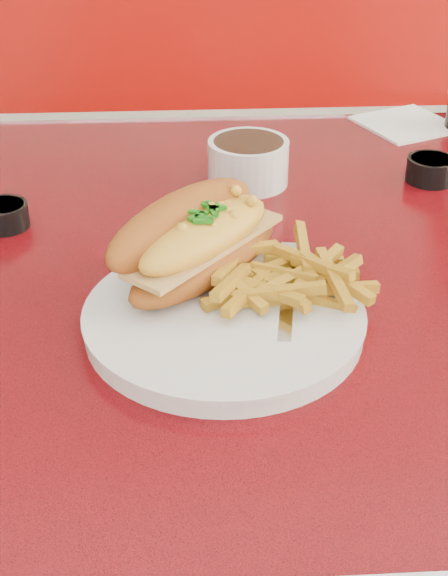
{
  "coord_description": "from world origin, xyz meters",
  "views": [
    {
      "loc": [
        -0.15,
        -0.69,
        1.16
      ],
      "look_at": [
        -0.12,
        -0.13,
        0.81
      ],
      "focal_mm": 50.0,
      "sensor_mm": 36.0,
      "label": 1
    }
  ],
  "objects": [
    {
      "name": "sauce_cup_right",
      "position": [
        0.14,
        0.16,
        0.79
      ],
      "size": [
        0.07,
        0.07,
        0.03
      ],
      "rotation": [
        0.0,
        0.0,
        0.35
      ],
      "color": "black",
      "rests_on": "diner_table"
    },
    {
      "name": "fries_pile",
      "position": [
        -0.07,
        -0.09,
        0.8
      ],
      "size": [
        0.15,
        0.14,
        0.03
      ],
      "primitive_type": null,
      "rotation": [
        0.0,
        0.0,
        0.32
      ],
      "color": "gold",
      "rests_on": "dinner_plate"
    },
    {
      "name": "sauce_cup_left",
      "position": [
        -0.33,
        0.07,
        0.78
      ],
      "size": [
        0.06,
        0.06,
        0.03
      ],
      "rotation": [
        0.0,
        0.0,
        -0.33
      ],
      "color": "black",
      "rests_on": "diner_table"
    },
    {
      "name": "diner_table",
      "position": [
        0.0,
        0.0,
        0.61
      ],
      "size": [
        1.23,
        0.83,
        0.77
      ],
      "color": "#B80B14",
      "rests_on": "ground"
    },
    {
      "name": "mac_hoagie",
      "position": [
        -0.14,
        -0.06,
        0.82
      ],
      "size": [
        0.19,
        0.2,
        0.08
      ],
      "rotation": [
        0.0,
        0.0,
        0.85
      ],
      "color": "#A4541A",
      "rests_on": "dinner_plate"
    },
    {
      "name": "paper_napkin",
      "position": [
        0.16,
        0.34,
        0.77
      ],
      "size": [
        0.15,
        0.15,
        0.0
      ],
      "primitive_type": "cube",
      "rotation": [
        0.0,
        0.0,
        0.41
      ],
      "color": "white",
      "rests_on": "diner_table"
    },
    {
      "name": "booth_bench_far",
      "position": [
        0.0,
        0.81,
        0.29
      ],
      "size": [
        1.2,
        0.51,
        0.9
      ],
      "color": "#A5100B",
      "rests_on": "ground"
    },
    {
      "name": "dinner_plate",
      "position": [
        -0.12,
        -0.13,
        0.78
      ],
      "size": [
        0.25,
        0.25,
        0.02
      ],
      "rotation": [
        0.0,
        0.0,
        0.06
      ],
      "color": "silver",
      "rests_on": "diner_table"
    },
    {
      "name": "fork",
      "position": [
        -0.06,
        -0.09,
        0.79
      ],
      "size": [
        0.04,
        0.17,
        0.0
      ],
      "rotation": [
        0.0,
        0.0,
        1.4
      ],
      "color": "silver",
      "rests_on": "dinner_plate"
    },
    {
      "name": "gravy_ramekin",
      "position": [
        -0.07,
        0.17,
        0.8
      ],
      "size": [
        0.11,
        0.11,
        0.05
      ],
      "rotation": [
        0.0,
        0.0,
        -0.23
      ],
      "color": "silver",
      "rests_on": "diner_table"
    }
  ]
}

